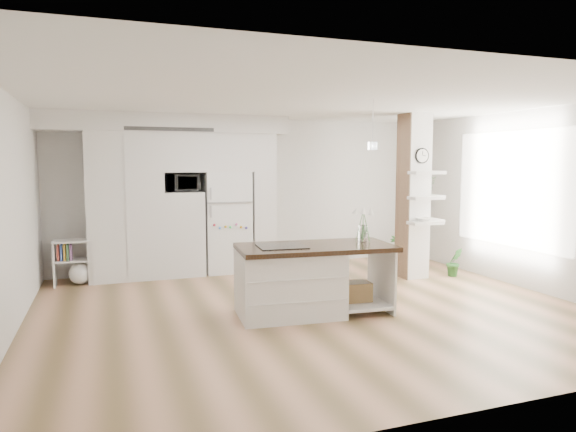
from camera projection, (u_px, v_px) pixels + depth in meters
name	position (u px, v px, depth m)	size (l,w,h in m)	color
floor	(312.00, 309.00, 6.72)	(7.00, 6.00, 0.01)	tan
room	(313.00, 167.00, 6.53)	(7.04, 6.04, 2.72)	white
cabinet_wall	(172.00, 187.00, 8.59)	(4.00, 0.71, 2.70)	white
refrigerator	(226.00, 222.00, 8.97)	(0.78, 0.69, 1.75)	white
column	(420.00, 197.00, 8.43)	(0.69, 0.90, 2.70)	silver
window	(511.00, 189.00, 8.01)	(2.40, 2.40, 0.00)	white
pendant_light	(420.00, 148.00, 7.21)	(0.12, 0.12, 0.10)	white
kitchen_island	(299.00, 279.00, 6.44)	(2.02, 1.08, 1.45)	white
bookshelf	(76.00, 265.00, 8.04)	(0.60, 0.35, 0.71)	white
floor_plant_a	(454.00, 262.00, 8.63)	(0.27, 0.22, 0.49)	#2C6C2B
floor_plant_b	(397.00, 248.00, 9.97)	(0.28, 0.28, 0.50)	#2C6C2B
microwave	(183.00, 183.00, 8.59)	(0.54, 0.37, 0.30)	#2D2D2D
shelf_plant	(427.00, 185.00, 8.66)	(0.27, 0.23, 0.30)	#2C6C2B
decor_bowl	(424.00, 219.00, 8.23)	(0.22, 0.22, 0.05)	white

